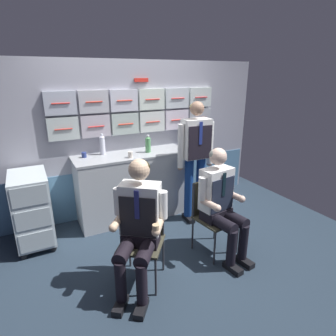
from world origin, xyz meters
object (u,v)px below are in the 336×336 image
at_px(coffee_cup_white, 84,155).
at_px(crew_member_left, 138,222).
at_px(folding_chair_right, 210,209).
at_px(folding_chair_left, 143,231).
at_px(crew_member_right, 221,200).
at_px(service_trolley, 32,208).
at_px(crew_member_standing, 196,153).
at_px(water_bottle_tall, 148,144).

bearing_deg(coffee_cup_white, crew_member_left, -83.54).
distance_m(folding_chair_right, coffee_cup_white, 1.75).
xyz_separation_m(folding_chair_left, crew_member_right, (0.88, -0.07, 0.17)).
xyz_separation_m(crew_member_left, folding_chair_right, (0.95, 0.22, -0.19)).
bearing_deg(crew_member_right, crew_member_left, -176.44).
relative_size(crew_member_left, crew_member_right, 1.02).
bearing_deg(folding_chair_left, crew_member_right, -4.25).
height_order(service_trolley, crew_member_standing, crew_member_standing).
relative_size(folding_chair_left, crew_member_standing, 0.50).
distance_m(crew_member_right, coffee_cup_white, 1.84).
bearing_deg(service_trolley, crew_member_left, -55.22).
relative_size(crew_member_left, folding_chair_right, 1.53).
bearing_deg(water_bottle_tall, service_trolley, -176.43).
height_order(crew_member_left, folding_chair_right, crew_member_left).
xyz_separation_m(folding_chair_left, crew_member_standing, (1.08, 0.77, 0.47)).
height_order(service_trolley, coffee_cup_white, coffee_cup_white).
bearing_deg(coffee_cup_white, crew_member_right, -50.97).
height_order(folding_chair_left, crew_member_left, crew_member_left).
bearing_deg(service_trolley, coffee_cup_white, 18.94).
bearing_deg(folding_chair_right, crew_member_left, -167.06).
bearing_deg(crew_member_left, coffee_cup_white, 96.46).
xyz_separation_m(folding_chair_left, coffee_cup_white, (-0.26, 1.35, 0.47)).
xyz_separation_m(service_trolley, folding_chair_right, (1.81, -1.02, 0.03)).
height_order(crew_member_right, water_bottle_tall, crew_member_right).
relative_size(folding_chair_right, water_bottle_tall, 3.44).
xyz_separation_m(crew_member_right, crew_member_standing, (0.20, 0.84, 0.30)).
relative_size(folding_chair_left, crew_member_right, 0.67).
bearing_deg(folding_chair_left, crew_member_left, -126.95).
bearing_deg(crew_member_standing, crew_member_left, -142.60).
height_order(crew_member_standing, coffee_cup_white, crew_member_standing).
xyz_separation_m(crew_member_left, coffee_cup_white, (-0.17, 1.47, 0.28)).
height_order(crew_member_left, crew_member_right, crew_member_left).
distance_m(service_trolley, folding_chair_left, 1.46).
distance_m(crew_member_left, crew_member_standing, 1.50).
bearing_deg(crew_member_left, crew_member_right, 3.56).
relative_size(folding_chair_left, crew_member_left, 0.65).
height_order(folding_chair_right, coffee_cup_white, coffee_cup_white).
bearing_deg(crew_member_right, coffee_cup_white, 129.03).
bearing_deg(folding_chair_left, folding_chair_right, 6.16).
xyz_separation_m(crew_member_standing, water_bottle_tall, (-0.50, 0.43, 0.08)).
distance_m(folding_chair_left, water_bottle_tall, 1.44).
bearing_deg(crew_member_standing, water_bottle_tall, 139.08).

